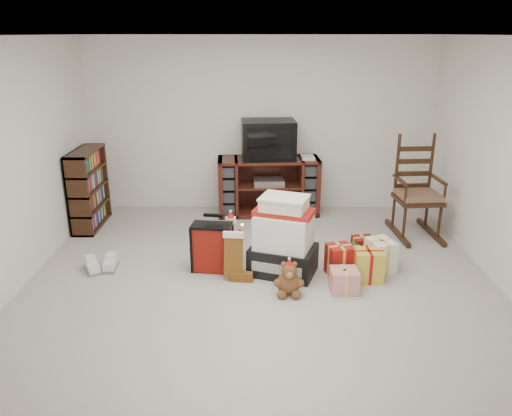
% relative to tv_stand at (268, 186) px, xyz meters
% --- Properties ---
extents(room, '(5.01, 5.01, 2.51)m').
position_rel_tv_stand_xyz_m(room, '(-0.12, -2.21, 0.83)').
color(room, beige).
rests_on(room, ground).
extents(tv_stand, '(1.48, 0.61, 0.83)m').
position_rel_tv_stand_xyz_m(tv_stand, '(0.00, 0.00, 0.00)').
color(tv_stand, '#451B13').
rests_on(tv_stand, floor).
extents(bookshelf, '(0.29, 0.87, 1.06)m').
position_rel_tv_stand_xyz_m(bookshelf, '(-2.44, -0.52, 0.10)').
color(bookshelf, '#341C0E').
rests_on(bookshelf, floor).
extents(rocking_chair, '(0.61, 0.93, 1.35)m').
position_rel_tv_stand_xyz_m(rocking_chair, '(1.91, -0.76, 0.05)').
color(rocking_chair, '#341C0E').
rests_on(rocking_chair, floor).
extents(gift_pile, '(0.81, 0.70, 0.87)m').
position_rel_tv_stand_xyz_m(gift_pile, '(0.13, -1.94, -0.03)').
color(gift_pile, black).
rests_on(gift_pile, floor).
extents(red_suitcase, '(0.44, 0.27, 0.64)m').
position_rel_tv_stand_xyz_m(red_suitcase, '(-0.65, -1.89, -0.14)').
color(red_suitcase, maroon).
rests_on(red_suitcase, floor).
extents(stocking, '(0.26, 0.13, 0.55)m').
position_rel_tv_stand_xyz_m(stocking, '(-0.41, -2.10, -0.14)').
color(stocking, '#0C701D').
rests_on(stocking, floor).
extents(teddy_bear, '(0.24, 0.21, 0.36)m').
position_rel_tv_stand_xyz_m(teddy_bear, '(0.17, -2.43, -0.26)').
color(teddy_bear, brown).
rests_on(teddy_bear, floor).
extents(santa_figurine, '(0.27, 0.25, 0.55)m').
position_rel_tv_stand_xyz_m(santa_figurine, '(0.31, -1.62, -0.20)').
color(santa_figurine, '#AF1B12').
rests_on(santa_figurine, floor).
extents(mrs_claus_figurine, '(0.28, 0.27, 0.58)m').
position_rel_tv_stand_xyz_m(mrs_claus_figurine, '(-0.47, -1.53, -0.19)').
color(mrs_claus_figurine, '#AF1B12').
rests_on(mrs_claus_figurine, floor).
extents(sneaker_pair, '(0.41, 0.33, 0.11)m').
position_rel_tv_stand_xyz_m(sneaker_pair, '(-1.91, -1.89, -0.36)').
color(sneaker_pair, silver).
rests_on(sneaker_pair, floor).
extents(gift_cluster, '(0.82, 1.14, 0.28)m').
position_rel_tv_stand_xyz_m(gift_cluster, '(0.96, -1.91, -0.27)').
color(gift_cluster, '#A71813').
rests_on(gift_cluster, floor).
extents(crt_television, '(0.78, 0.59, 0.54)m').
position_rel_tv_stand_xyz_m(crt_television, '(-0.01, -0.00, 0.68)').
color(crt_television, black).
rests_on(crt_television, tv_stand).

